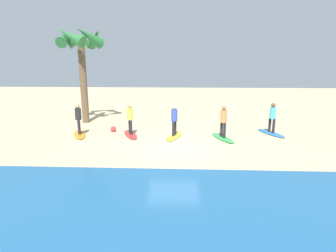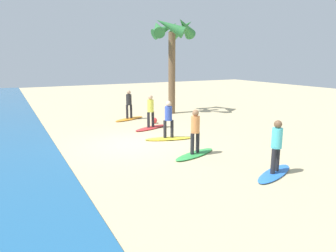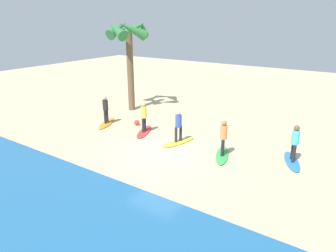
{
  "view_description": "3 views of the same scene",
  "coord_description": "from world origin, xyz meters",
  "px_view_note": "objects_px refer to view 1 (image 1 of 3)",
  "views": [
    {
      "loc": [
        -0.32,
        12.56,
        3.93
      ],
      "look_at": [
        0.33,
        -1.19,
        0.7
      ],
      "focal_mm": 29.55,
      "sensor_mm": 36.0,
      "label": 1
    },
    {
      "loc": [
        -12.01,
        4.69,
        3.56
      ],
      "look_at": [
        -0.49,
        -1.35,
        0.74
      ],
      "focal_mm": 33.71,
      "sensor_mm": 36.0,
      "label": 2
    },
    {
      "loc": [
        -7.46,
        10.53,
        5.97
      ],
      "look_at": [
        0.13,
        -0.86,
        1.12
      ],
      "focal_mm": 32.27,
      "sensor_mm": 36.0,
      "label": 3
    }
  ],
  "objects_px": {
    "surfboard_yellow": "(174,136)",
    "surfboard_blue": "(271,133)",
    "beach_ball": "(113,129)",
    "surfer_red": "(130,117)",
    "surfboard_green": "(223,138)",
    "surfer_blue": "(273,116)",
    "palm_tree": "(81,46)",
    "surfer_green": "(223,119)",
    "surfboard_orange": "(80,134)",
    "surfer_yellow": "(174,118)",
    "surfer_orange": "(78,117)",
    "surfboard_red": "(131,135)"
  },
  "relations": [
    {
      "from": "surfboard_yellow",
      "to": "surfboard_blue",
      "type": "bearing_deg",
      "value": 115.43
    },
    {
      "from": "surfboard_blue",
      "to": "beach_ball",
      "type": "relative_size",
      "value": 6.51
    },
    {
      "from": "surfer_red",
      "to": "surfboard_green",
      "type": "bearing_deg",
      "value": 174.83
    },
    {
      "from": "surfer_blue",
      "to": "palm_tree",
      "type": "xyz_separation_m",
      "value": [
        11.26,
        -2.44,
        3.83
      ]
    },
    {
      "from": "surfer_green",
      "to": "beach_ball",
      "type": "height_order",
      "value": "surfer_green"
    },
    {
      "from": "surfer_blue",
      "to": "surfboard_green",
      "type": "distance_m",
      "value": 3.2
    },
    {
      "from": "surfboard_orange",
      "to": "beach_ball",
      "type": "bearing_deg",
      "value": 94.13
    },
    {
      "from": "surfer_green",
      "to": "surfboard_orange",
      "type": "xyz_separation_m",
      "value": [
        7.69,
        -0.33,
        -0.99
      ]
    },
    {
      "from": "surfer_red",
      "to": "surfer_yellow",
      "type": "bearing_deg",
      "value": 174.66
    },
    {
      "from": "beach_ball",
      "to": "surfboard_blue",
      "type": "bearing_deg",
      "value": 179.7
    },
    {
      "from": "surfboard_orange",
      "to": "surfer_orange",
      "type": "distance_m",
      "value": 0.99
    },
    {
      "from": "surfboard_green",
      "to": "surfer_yellow",
      "type": "height_order",
      "value": "surfer_yellow"
    },
    {
      "from": "surfboard_blue",
      "to": "surfer_orange",
      "type": "distance_m",
      "value": 10.6
    },
    {
      "from": "surfboard_blue",
      "to": "surfboard_green",
      "type": "xyz_separation_m",
      "value": [
        2.83,
        1.12,
        0.0
      ]
    },
    {
      "from": "surfboard_yellow",
      "to": "surfboard_orange",
      "type": "xyz_separation_m",
      "value": [
        5.16,
        -0.11,
        0.0
      ]
    },
    {
      "from": "surfboard_orange",
      "to": "palm_tree",
      "type": "relative_size",
      "value": 0.35
    },
    {
      "from": "surfer_blue",
      "to": "surfer_green",
      "type": "relative_size",
      "value": 1.0
    },
    {
      "from": "surfer_green",
      "to": "surfer_yellow",
      "type": "xyz_separation_m",
      "value": [
        2.53,
        -0.22,
        0.0
      ]
    },
    {
      "from": "surfer_green",
      "to": "surfboard_blue",
      "type": "bearing_deg",
      "value": -158.35
    },
    {
      "from": "surfboard_red",
      "to": "surfer_red",
      "type": "height_order",
      "value": "surfer_red"
    },
    {
      "from": "surfer_yellow",
      "to": "surfer_red",
      "type": "height_order",
      "value": "same"
    },
    {
      "from": "surfboard_green",
      "to": "surfboard_yellow",
      "type": "bearing_deg",
      "value": -114.8
    },
    {
      "from": "surfboard_blue",
      "to": "surfboard_yellow",
      "type": "xyz_separation_m",
      "value": [
        5.36,
        0.9,
        0.0
      ]
    },
    {
      "from": "surfer_green",
      "to": "surfboard_yellow",
      "type": "distance_m",
      "value": 2.72
    },
    {
      "from": "surfboard_green",
      "to": "surfer_green",
      "type": "xyz_separation_m",
      "value": [
        0.0,
        0.0,
        0.99
      ]
    },
    {
      "from": "surfboard_blue",
      "to": "surfer_yellow",
      "type": "height_order",
      "value": "surfer_yellow"
    },
    {
      "from": "surfer_blue",
      "to": "surfer_yellow",
      "type": "xyz_separation_m",
      "value": [
        5.36,
        0.9,
        0.0
      ]
    },
    {
      "from": "surfboard_blue",
      "to": "palm_tree",
      "type": "bearing_deg",
      "value": -124.89
    },
    {
      "from": "surfer_yellow",
      "to": "surfer_red",
      "type": "bearing_deg",
      "value": -5.34
    },
    {
      "from": "surfboard_green",
      "to": "surfboard_yellow",
      "type": "distance_m",
      "value": 2.54
    },
    {
      "from": "palm_tree",
      "to": "surfer_yellow",
      "type": "bearing_deg",
      "value": 150.46
    },
    {
      "from": "surfer_yellow",
      "to": "surfer_red",
      "type": "distance_m",
      "value": 2.39
    },
    {
      "from": "beach_ball",
      "to": "surfer_yellow",
      "type": "bearing_deg",
      "value": 164.84
    },
    {
      "from": "surfer_blue",
      "to": "surfer_green",
      "type": "distance_m",
      "value": 3.05
    },
    {
      "from": "surfer_red",
      "to": "surfboard_orange",
      "type": "bearing_deg",
      "value": 2.36
    },
    {
      "from": "surfer_orange",
      "to": "palm_tree",
      "type": "distance_m",
      "value": 5.07
    },
    {
      "from": "surfer_yellow",
      "to": "beach_ball",
      "type": "distance_m",
      "value": 3.73
    },
    {
      "from": "surfer_green",
      "to": "palm_tree",
      "type": "relative_size",
      "value": 0.27
    },
    {
      "from": "surfboard_yellow",
      "to": "palm_tree",
      "type": "height_order",
      "value": "palm_tree"
    },
    {
      "from": "surfboard_orange",
      "to": "surfer_orange",
      "type": "relative_size",
      "value": 1.28
    },
    {
      "from": "surfer_green",
      "to": "surfer_yellow",
      "type": "bearing_deg",
      "value": -5.01
    },
    {
      "from": "surfer_blue",
      "to": "surfer_red",
      "type": "distance_m",
      "value": 7.77
    },
    {
      "from": "surfer_yellow",
      "to": "surfboard_orange",
      "type": "distance_m",
      "value": 5.26
    },
    {
      "from": "surfboard_green",
      "to": "surfer_red",
      "type": "relative_size",
      "value": 1.28
    },
    {
      "from": "surfboard_blue",
      "to": "beach_ball",
      "type": "bearing_deg",
      "value": -112.96
    },
    {
      "from": "surfboard_yellow",
      "to": "surfer_red",
      "type": "bearing_deg",
      "value": -79.47
    },
    {
      "from": "surfboard_green",
      "to": "surfboard_red",
      "type": "height_order",
      "value": "same"
    },
    {
      "from": "surfboard_red",
      "to": "surfboard_green",
      "type": "bearing_deg",
      "value": 63.65
    },
    {
      "from": "surfboard_yellow",
      "to": "surfboard_green",
      "type": "bearing_deg",
      "value": 100.86
    },
    {
      "from": "surfboard_blue",
      "to": "surfboard_red",
      "type": "bearing_deg",
      "value": -107.64
    }
  ]
}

